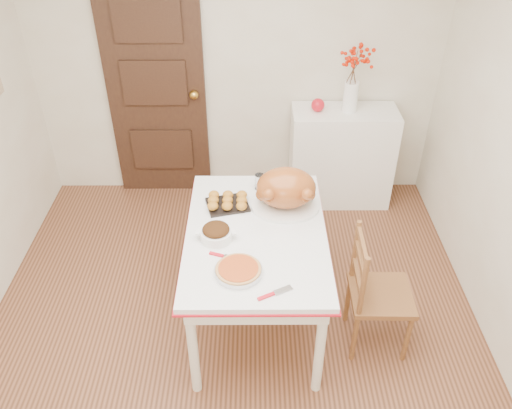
{
  "coord_description": "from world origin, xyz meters",
  "views": [
    {
      "loc": [
        0.15,
        -2.28,
        2.89
      ],
      "look_at": [
        0.16,
        0.34,
        0.98
      ],
      "focal_mm": 36.63,
      "sensor_mm": 36.0,
      "label": 1
    }
  ],
  "objects_px": {
    "chair_oak": "(381,293)",
    "pumpkin_pie": "(238,270)",
    "turkey_platter": "(286,190)",
    "kitchen_table": "(256,277)",
    "sideboard": "(341,157)"
  },
  "relations": [
    {
      "from": "chair_oak",
      "to": "kitchen_table",
      "type": "bearing_deg",
      "value": 77.68
    },
    {
      "from": "sideboard",
      "to": "kitchen_table",
      "type": "distance_m",
      "value": 1.68
    },
    {
      "from": "turkey_platter",
      "to": "kitchen_table",
      "type": "bearing_deg",
      "value": -143.44
    },
    {
      "from": "kitchen_table",
      "to": "chair_oak",
      "type": "distance_m",
      "value": 0.83
    },
    {
      "from": "kitchen_table",
      "to": "chair_oak",
      "type": "bearing_deg",
      "value": -13.49
    },
    {
      "from": "turkey_platter",
      "to": "pumpkin_pie",
      "type": "xyz_separation_m",
      "value": [
        -0.3,
        -0.63,
        -0.12
      ]
    },
    {
      "from": "sideboard",
      "to": "kitchen_table",
      "type": "bearing_deg",
      "value": -117.47
    },
    {
      "from": "kitchen_table",
      "to": "pumpkin_pie",
      "type": "xyz_separation_m",
      "value": [
        -0.1,
        -0.37,
        0.43
      ]
    },
    {
      "from": "kitchen_table",
      "to": "pumpkin_pie",
      "type": "height_order",
      "value": "pumpkin_pie"
    },
    {
      "from": "chair_oak",
      "to": "pumpkin_pie",
      "type": "height_order",
      "value": "chair_oak"
    },
    {
      "from": "kitchen_table",
      "to": "turkey_platter",
      "type": "relative_size",
      "value": 2.88
    },
    {
      "from": "sideboard",
      "to": "chair_oak",
      "type": "height_order",
      "value": "sideboard"
    },
    {
      "from": "chair_oak",
      "to": "turkey_platter",
      "type": "bearing_deg",
      "value": 54.51
    },
    {
      "from": "pumpkin_pie",
      "to": "kitchen_table",
      "type": "bearing_deg",
      "value": 74.63
    },
    {
      "from": "sideboard",
      "to": "pumpkin_pie",
      "type": "bearing_deg",
      "value": -115.2
    }
  ]
}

